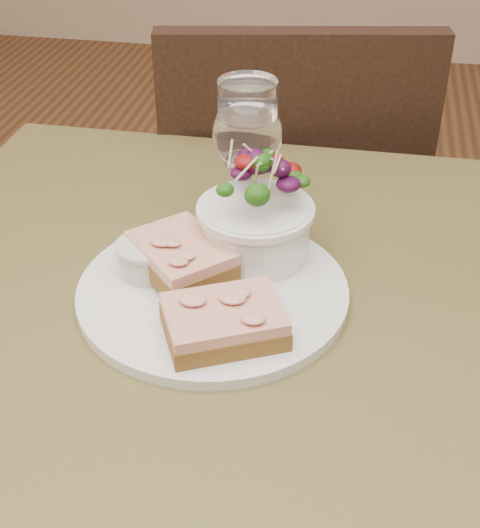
% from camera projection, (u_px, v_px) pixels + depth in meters
% --- Properties ---
extents(cafe_table, '(0.80, 0.80, 0.75)m').
position_uv_depth(cafe_table, '(230.00, 385.00, 0.81)').
color(cafe_table, '#443E1D').
rests_on(cafe_table, ground).
extents(chair_far, '(0.49, 0.49, 0.90)m').
position_uv_depth(chair_far, '(283.00, 300.00, 1.51)').
color(chair_far, black).
rests_on(chair_far, ground).
extents(dinner_plate, '(0.28, 0.28, 0.01)m').
position_uv_depth(dinner_plate, '(213.00, 291.00, 0.77)').
color(dinner_plate, white).
rests_on(dinner_plate, cafe_table).
extents(sandwich_front, '(0.13, 0.12, 0.03)m').
position_uv_depth(sandwich_front, '(224.00, 322.00, 0.69)').
color(sandwich_front, '#452A12').
rests_on(sandwich_front, dinner_plate).
extents(sandwich_back, '(0.13, 0.13, 0.03)m').
position_uv_depth(sandwich_back, '(181.00, 256.00, 0.77)').
color(sandwich_back, '#452A12').
rests_on(sandwich_back, dinner_plate).
extents(ramekin, '(0.06, 0.06, 0.04)m').
position_uv_depth(ramekin, '(147.00, 257.00, 0.77)').
color(ramekin, beige).
rests_on(ramekin, dinner_plate).
extents(salad_bowl, '(0.12, 0.12, 0.13)m').
position_uv_depth(salad_bowl, '(256.00, 207.00, 0.78)').
color(salad_bowl, white).
rests_on(salad_bowl, dinner_plate).
extents(garnish, '(0.05, 0.04, 0.02)m').
position_uv_depth(garnish, '(161.00, 232.00, 0.84)').
color(garnish, '#0E3609').
rests_on(garnish, dinner_plate).
extents(wine_glass, '(0.08, 0.08, 0.18)m').
position_uv_depth(wine_glass, '(247.00, 139.00, 0.80)').
color(wine_glass, white).
rests_on(wine_glass, cafe_table).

